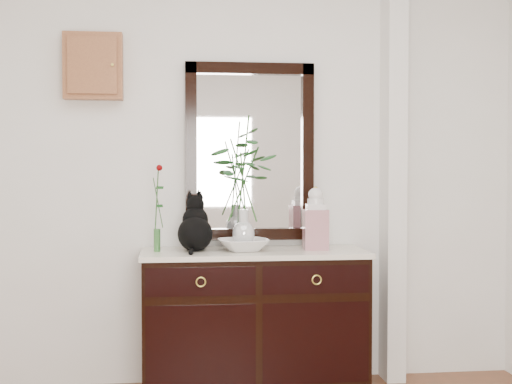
{
  "coord_description": "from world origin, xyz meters",
  "views": [
    {
      "loc": [
        -0.37,
        -2.45,
        1.34
      ],
      "look_at": [
        0.1,
        1.63,
        1.2
      ],
      "focal_mm": 50.0,
      "sensor_mm": 36.0,
      "label": 1
    }
  ],
  "objects": [
    {
      "name": "sideboard",
      "position": [
        0.1,
        1.73,
        0.47
      ],
      "size": [
        1.33,
        0.52,
        0.82
      ],
      "color": "black",
      "rests_on": "ground"
    },
    {
      "name": "key_cabinet",
      "position": [
        -0.85,
        1.94,
        1.95
      ],
      "size": [
        0.35,
        0.1,
        0.4
      ],
      "primitive_type": "cube",
      "color": "brown",
      "rests_on": "wall_back"
    },
    {
      "name": "cat",
      "position": [
        -0.25,
        1.75,
        1.02
      ],
      "size": [
        0.25,
        0.3,
        0.33
      ],
      "primitive_type": null,
      "rotation": [
        0.0,
        0.0,
        -0.06
      ],
      "color": "black",
      "rests_on": "sideboard"
    },
    {
      "name": "wall_back",
      "position": [
        0.0,
        1.98,
        1.35
      ],
      "size": [
        3.6,
        0.04,
        2.7
      ],
      "primitive_type": "cube",
      "color": "white",
      "rests_on": "ground"
    },
    {
      "name": "pilaster",
      "position": [
        1.0,
        1.9,
        1.35
      ],
      "size": [
        0.12,
        0.2,
        2.7
      ],
      "primitive_type": "cube",
      "color": "white",
      "rests_on": "ground"
    },
    {
      "name": "lotus_bowl",
      "position": [
        0.03,
        1.71,
        0.89
      ],
      "size": [
        0.34,
        0.34,
        0.07
      ],
      "primitive_type": "imported",
      "rotation": [
        0.0,
        0.0,
        0.19
      ],
      "color": "silver",
      "rests_on": "sideboard"
    },
    {
      "name": "ginger_jar",
      "position": [
        0.47,
        1.74,
        1.04
      ],
      "size": [
        0.15,
        0.15,
        0.38
      ],
      "primitive_type": null,
      "rotation": [
        0.0,
        0.0,
        -0.05
      ],
      "color": "silver",
      "rests_on": "sideboard"
    },
    {
      "name": "wall_mirror",
      "position": [
        0.1,
        1.97,
        1.44
      ],
      "size": [
        0.8,
        0.06,
        1.1
      ],
      "color": "black",
      "rests_on": "wall_back"
    },
    {
      "name": "bud_vase_rose",
      "position": [
        -0.47,
        1.74,
        1.11
      ],
      "size": [
        0.08,
        0.08,
        0.52
      ],
      "primitive_type": null,
      "rotation": [
        0.0,
        0.0,
        0.26
      ],
      "color": "#356C31",
      "rests_on": "sideboard"
    },
    {
      "name": "vase_branches",
      "position": [
        0.03,
        1.71,
        1.26
      ],
      "size": [
        0.43,
        0.43,
        0.79
      ],
      "primitive_type": null,
      "rotation": [
        0.0,
        0.0,
        -0.15
      ],
      "color": "silver",
      "rests_on": "lotus_bowl"
    }
  ]
}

